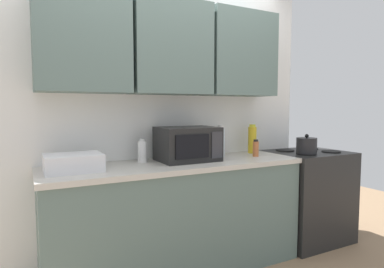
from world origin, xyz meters
TOP-DOWN VIEW (x-y plane):
  - wall_back_with_cabinets at (-0.00, -0.07)m, footprint 2.97×0.38m
  - counter_run at (0.00, -0.30)m, footprint 2.10×0.63m
  - stove_range at (1.43, -0.32)m, footprint 0.76×0.64m
  - kettle at (1.26, -0.46)m, footprint 0.19×0.19m
  - microwave at (0.11, -0.26)m, footprint 0.48×0.37m
  - dish_rack at (-0.79, -0.30)m, footprint 0.38×0.30m
  - bottle_yellow_mustard at (0.88, -0.14)m, footprint 0.08×0.08m
  - bottle_clear_tall at (0.48, -0.19)m, footprint 0.08×0.08m
  - bottle_spice_jar at (0.77, -0.33)m, footprint 0.05×0.05m
  - bottle_white_jar at (-0.25, -0.17)m, footprint 0.08×0.08m

SIDE VIEW (x-z plane):
  - counter_run at x=0.00m, z-range 0.00..0.90m
  - stove_range at x=1.43m, z-range 0.00..0.91m
  - dish_rack at x=-0.79m, z-range 0.90..1.02m
  - bottle_spice_jar at x=0.77m, z-range 0.90..1.05m
  - kettle at x=1.26m, z-range 0.89..1.08m
  - bottle_white_jar at x=-0.25m, z-range 0.89..1.09m
  - bottle_clear_tall at x=0.48m, z-range 0.89..1.18m
  - bottle_yellow_mustard at x=0.88m, z-range 0.89..1.17m
  - microwave at x=0.11m, z-range 0.90..1.18m
  - wall_back_with_cabinets at x=0.00m, z-range 0.27..2.87m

